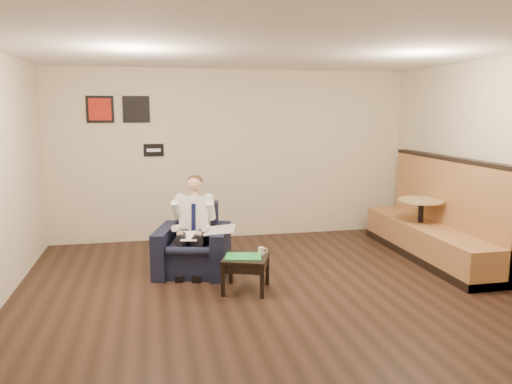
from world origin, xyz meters
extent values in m
plane|color=black|center=(0.00, 0.00, 0.00)|extent=(6.00, 6.00, 0.00)
cube|color=beige|center=(0.00, 3.00, 1.40)|extent=(6.00, 0.02, 2.80)
cube|color=beige|center=(0.00, -3.00, 1.40)|extent=(6.00, 0.02, 2.80)
cube|color=white|center=(0.00, 0.00, 2.80)|extent=(6.00, 6.00, 0.02)
cube|color=black|center=(-1.30, 2.98, 1.50)|extent=(0.32, 0.02, 0.20)
cube|color=#B42216|center=(-2.10, 2.98, 2.15)|extent=(0.42, 0.03, 0.42)
cube|color=black|center=(-1.55, 2.98, 2.15)|extent=(0.42, 0.03, 0.42)
cube|color=black|center=(-0.84, 1.21, 0.45)|extent=(1.13, 1.13, 0.89)
cube|color=white|center=(-0.89, 1.00, 0.55)|extent=(0.25, 0.32, 0.01)
cube|color=silver|center=(-0.50, 1.02, 0.61)|extent=(0.48, 0.55, 0.01)
cube|color=black|center=(-0.28, 0.38, 0.21)|extent=(0.66, 0.66, 0.42)
cube|color=green|center=(-0.31, 0.37, 0.43)|extent=(0.47, 0.38, 0.01)
cylinder|color=white|center=(-0.09, 0.42, 0.46)|extent=(0.10, 0.10, 0.09)
cube|color=black|center=(-0.19, 0.50, 0.42)|extent=(0.15, 0.12, 0.01)
cube|color=#A06C3D|center=(2.59, 1.15, 0.73)|extent=(0.68, 2.84, 1.45)
cylinder|color=tan|center=(2.54, 1.35, 0.42)|extent=(0.77, 0.77, 0.84)
camera|label=1|loc=(-1.34, -5.23, 2.13)|focal=35.00mm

